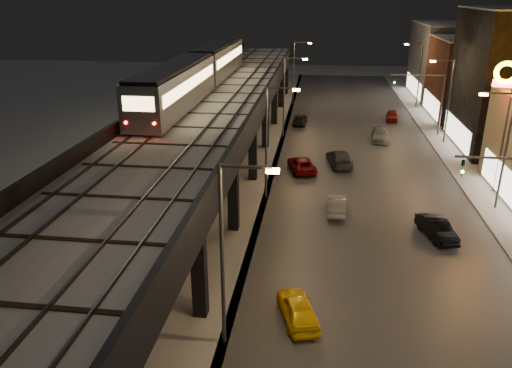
{
  "coord_description": "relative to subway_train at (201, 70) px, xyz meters",
  "views": [
    {
      "loc": [
        3.27,
        -6.06,
        15.61
      ],
      "look_at": [
        -0.23,
        21.13,
        5.0
      ],
      "focal_mm": 35.0,
      "sensor_mm": 36.0,
      "label": 1
    }
  ],
  "objects": [
    {
      "name": "road_surface",
      "position": [
        16.0,
        -7.56,
        -8.33
      ],
      "size": [
        17.0,
        120.0,
        0.06
      ],
      "primitive_type": "cube",
      "color": "#46474D",
      "rests_on": "ground"
    },
    {
      "name": "sidewalk_right",
      "position": [
        26.0,
        -7.56,
        -8.29
      ],
      "size": [
        4.0,
        120.0,
        0.14
      ],
      "primitive_type": "cube",
      "color": "#9FA1A8",
      "rests_on": "ground"
    },
    {
      "name": "under_viaduct_pavement",
      "position": [
        2.5,
        -7.56,
        -8.33
      ],
      "size": [
        11.0,
        120.0,
        0.06
      ],
      "primitive_type": "cube",
      "color": "#9FA1A8",
      "rests_on": "ground"
    },
    {
      "name": "elevated_viaduct",
      "position": [
        2.5,
        -10.71,
        -2.74
      ],
      "size": [
        9.0,
        100.0,
        6.3
      ],
      "color": "black",
      "rests_on": "ground"
    },
    {
      "name": "viaduct_trackbed",
      "position": [
        2.49,
        -10.59,
        -1.97
      ],
      "size": [
        8.4,
        100.0,
        0.32
      ],
      "color": "#B2B7C1",
      "rests_on": "elevated_viaduct"
    },
    {
      "name": "viaduct_parapet_streetside",
      "position": [
        6.85,
        -10.56,
        -1.51
      ],
      "size": [
        0.3,
        100.0,
        1.1
      ],
      "primitive_type": "cube",
      "color": "black",
      "rests_on": "elevated_viaduct"
    },
    {
      "name": "viaduct_parapet_far",
      "position": [
        -1.85,
        -10.56,
        -1.51
      ],
      "size": [
        0.3,
        100.0,
        1.1
      ],
      "primitive_type": "cube",
      "color": "black",
      "rests_on": "elevated_viaduct"
    },
    {
      "name": "building_e",
      "position": [
        32.49,
        19.44,
        -3.28
      ],
      "size": [
        12.2,
        12.2,
        10.16
      ],
      "color": "#53281A",
      "rests_on": "ground"
    },
    {
      "name": "building_f",
      "position": [
        32.49,
        33.44,
        -2.78
      ],
      "size": [
        12.2,
        16.2,
        11.16
      ],
      "color": "#515154",
      "rests_on": "ground"
    },
    {
      "name": "streetlight_left_1",
      "position": [
        8.07,
        -29.56,
        -3.12
      ],
      "size": [
        2.57,
        0.28,
        9.0
      ],
      "color": "#38383A",
      "rests_on": "ground"
    },
    {
      "name": "streetlight_left_2",
      "position": [
        8.07,
        -11.56,
        -3.12
      ],
      "size": [
        2.57,
        0.28,
        9.0
      ],
      "color": "#38383A",
      "rests_on": "ground"
    },
    {
      "name": "streetlight_right_2",
      "position": [
        25.23,
        -11.56,
        -3.12
      ],
      "size": [
        2.56,
        0.28,
        9.0
      ],
      "color": "#38383A",
      "rests_on": "ground"
    },
    {
      "name": "streetlight_left_3",
      "position": [
        8.07,
        6.44,
        -3.12
      ],
      "size": [
        2.57,
        0.28,
        9.0
      ],
      "color": "#38383A",
      "rests_on": "ground"
    },
    {
      "name": "streetlight_right_3",
      "position": [
        25.23,
        6.44,
        -3.12
      ],
      "size": [
        2.56,
        0.28,
        9.0
      ],
      "color": "#38383A",
      "rests_on": "ground"
    },
    {
      "name": "streetlight_left_4",
      "position": [
        8.07,
        24.44,
        -3.12
      ],
      "size": [
        2.57,
        0.28,
        9.0
      ],
      "color": "#38383A",
      "rests_on": "ground"
    },
    {
      "name": "streetlight_right_4",
      "position": [
        25.23,
        24.44,
        -3.12
      ],
      "size": [
        2.56,
        0.28,
        9.0
      ],
      "color": "#38383A",
      "rests_on": "ground"
    },
    {
      "name": "traffic_light_rig_b",
      "position": [
        24.34,
        9.44,
        -3.86
      ],
      "size": [
        6.1,
        0.34,
        7.0
      ],
      "color": "#38383A",
      "rests_on": "ground"
    },
    {
      "name": "subway_train",
      "position": [
        0.0,
        0.0,
        0.0
      ],
      "size": [
        2.93,
        35.3,
        3.5
      ],
      "color": "gray",
      "rests_on": "viaduct_trackbed"
    },
    {
      "name": "car_taxi",
      "position": [
        11.15,
        -27.41,
        -7.69
      ],
      "size": [
        2.64,
        4.19,
        1.33
      ],
      "primitive_type": "imported",
      "rotation": [
        0.0,
        0.0,
        3.44
      ],
      "color": "yellow",
      "rests_on": "ground"
    },
    {
      "name": "car_near_white",
      "position": [
        13.39,
        -13.83,
        -7.74
      ],
      "size": [
        1.41,
        3.79,
        1.24
      ],
      "primitive_type": "imported",
      "rotation": [
        0.0,
        0.0,
        3.11
      ],
      "color": "#A2A2A3",
      "rests_on": "ground"
    },
    {
      "name": "car_mid_silver",
      "position": [
        10.38,
        -4.86,
        -7.73
      ],
      "size": [
        3.15,
        4.88,
        1.25
      ],
      "primitive_type": "imported",
      "rotation": [
        0.0,
        0.0,
        3.4
      ],
      "color": "maroon",
      "rests_on": "ground"
    },
    {
      "name": "car_mid_dark",
      "position": [
        13.9,
        -2.74,
        -7.65
      ],
      "size": [
        2.72,
        5.11,
        1.41
      ],
      "primitive_type": "imported",
      "rotation": [
        0.0,
        0.0,
        3.3
      ],
      "color": "#3C3E44",
      "rests_on": "ground"
    },
    {
      "name": "car_far_white",
      "position": [
        9.43,
        12.5,
        -7.69
      ],
      "size": [
        1.81,
        3.99,
        1.33
      ],
      "primitive_type": "imported",
      "rotation": [
        0.0,
        0.0,
        3.08
      ],
      "color": "black",
      "rests_on": "ground"
    },
    {
      "name": "car_onc_silver",
      "position": [
        19.98,
        -17.14,
        -7.7
      ],
      "size": [
        2.38,
        4.24,
        1.32
      ],
      "primitive_type": "imported",
      "rotation": [
        0.0,
        0.0,
        0.26
      ],
      "color": "black",
      "rests_on": "ground"
    },
    {
      "name": "car_onc_white",
      "position": [
        18.62,
        6.43,
        -7.71
      ],
      "size": [
        2.1,
        4.59,
        1.3
      ],
      "primitive_type": "imported",
      "rotation": [
        0.0,
        0.0,
        -0.06
      ],
      "color": "gray",
      "rests_on": "ground"
    },
    {
      "name": "car_onc_red",
      "position": [
        21.12,
        15.97,
        -7.72
      ],
      "size": [
        1.98,
        3.91,
        1.28
      ],
      "primitive_type": "imported",
      "rotation": [
        0.0,
        0.0,
        -0.13
      ],
      "color": "maroon",
      "rests_on": "ground"
    }
  ]
}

